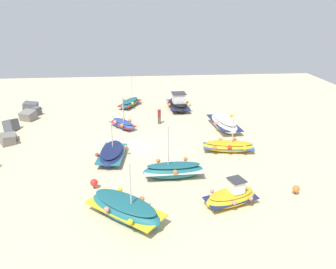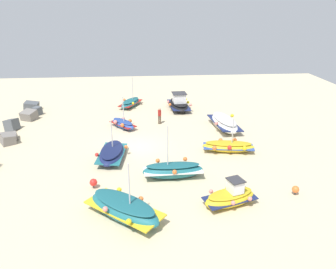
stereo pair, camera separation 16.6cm
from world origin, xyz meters
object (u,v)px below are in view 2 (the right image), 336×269
at_px(fishing_boat_2, 173,170).
at_px(fishing_boat_8, 112,153).
at_px(person_walking, 160,115).
at_px(fishing_boat_0, 224,123).
at_px(fishing_boat_3, 123,124).
at_px(fishing_boat_1, 131,103).
at_px(fishing_boat_4, 124,208).
at_px(fishing_boat_6, 179,104).
at_px(mooring_buoy_1, 93,182).
at_px(mooring_buoy_0, 296,189).
at_px(fishing_boat_5, 230,197).
at_px(fishing_boat_7, 228,146).

distance_m(fishing_boat_2, fishing_boat_8, 5.39).
xyz_separation_m(fishing_boat_8, person_walking, (7.64, -4.05, 0.47)).
height_order(fishing_boat_0, fishing_boat_3, fishing_boat_3).
distance_m(fishing_boat_1, fishing_boat_2, 17.45).
distance_m(fishing_boat_0, fishing_boat_1, 12.02).
xyz_separation_m(fishing_boat_3, fishing_boat_4, (-14.40, -0.65, 0.19)).
distance_m(fishing_boat_2, person_walking, 10.91).
distance_m(fishing_boat_0, fishing_boat_6, 7.44).
distance_m(fishing_boat_0, person_walking, 6.23).
relative_size(fishing_boat_0, fishing_boat_6, 1.09).
bearing_deg(fishing_boat_2, mooring_buoy_1, -170.63).
bearing_deg(fishing_boat_3, fishing_boat_4, 144.34).
bearing_deg(mooring_buoy_0, fishing_boat_6, 15.45).
height_order(fishing_boat_0, fishing_boat_2, fishing_boat_2).
bearing_deg(fishing_boat_5, fishing_boat_6, 74.13).
xyz_separation_m(fishing_boat_4, fishing_boat_8, (7.61, 1.19, -0.13)).
distance_m(fishing_boat_6, fishing_boat_7, 12.00).
bearing_deg(fishing_boat_2, fishing_boat_6, 80.64).
xyz_separation_m(fishing_boat_1, mooring_buoy_0, (-19.98, -10.44, -0.04)).
bearing_deg(fishing_boat_8, person_walking, 158.75).
relative_size(fishing_boat_1, person_walking, 2.44).
height_order(fishing_boat_2, person_walking, fishing_boat_2).
bearing_deg(fishing_boat_3, fishing_boat_8, 137.19).
xyz_separation_m(fishing_boat_1, fishing_boat_8, (-13.89, 1.11, 0.05)).
xyz_separation_m(fishing_boat_8, mooring_buoy_1, (-4.25, 0.86, -0.06)).
xyz_separation_m(fishing_boat_3, fishing_boat_8, (-6.79, 0.54, 0.05)).
relative_size(fishing_boat_2, person_walking, 2.52).
bearing_deg(mooring_buoy_1, fishing_boat_3, -7.21).
bearing_deg(fishing_boat_2, fishing_boat_4, -126.94).
bearing_deg(fishing_boat_3, fishing_boat_0, -134.21).
height_order(fishing_boat_6, mooring_buoy_1, fishing_boat_6).
bearing_deg(fishing_boat_5, fishing_boat_4, 169.05).
bearing_deg(fishing_boat_8, fishing_boat_3, -177.87).
xyz_separation_m(fishing_boat_3, mooring_buoy_1, (-11.04, 1.40, -0.01)).
xyz_separation_m(fishing_boat_2, mooring_buoy_1, (-0.99, 5.15, -0.14)).
distance_m(mooring_buoy_0, mooring_buoy_1, 12.54).
bearing_deg(fishing_boat_3, fishing_boat_6, -85.05).
bearing_deg(fishing_boat_4, fishing_boat_3, -46.16).
bearing_deg(fishing_boat_3, person_walking, -114.68).
height_order(fishing_boat_3, fishing_boat_6, fishing_boat_3).
relative_size(fishing_boat_2, fishing_boat_4, 0.87).
height_order(fishing_boat_1, fishing_boat_3, fishing_boat_1).
distance_m(fishing_boat_3, fishing_boat_5, 15.19).
relative_size(fishing_boat_2, mooring_buoy_0, 6.82).
height_order(fishing_boat_0, fishing_boat_1, fishing_boat_1).
height_order(fishing_boat_2, fishing_boat_4, fishing_boat_2).
relative_size(fishing_boat_0, fishing_boat_8, 1.21).
xyz_separation_m(fishing_boat_4, fishing_boat_5, (0.80, -6.10, -0.08)).
height_order(fishing_boat_4, person_walking, fishing_boat_4).
relative_size(fishing_boat_2, fishing_boat_3, 1.31).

